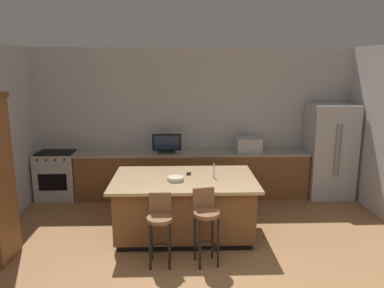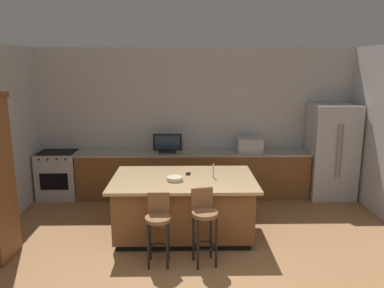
% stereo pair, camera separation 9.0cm
% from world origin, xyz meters
% --- Properties ---
extents(wall_back, '(6.80, 0.12, 2.92)m').
position_xyz_m(wall_back, '(0.00, 4.10, 1.46)').
color(wall_back, '#BCBCC1').
rests_on(wall_back, ground_plane).
extents(counter_back, '(4.54, 0.62, 0.91)m').
position_xyz_m(counter_back, '(-0.05, 3.72, 0.45)').
color(counter_back, brown).
rests_on(counter_back, ground_plane).
extents(kitchen_island, '(2.16, 1.36, 0.91)m').
position_xyz_m(kitchen_island, '(-0.23, 2.01, 0.46)').
color(kitchen_island, black).
rests_on(kitchen_island, ground_plane).
extents(refrigerator, '(0.86, 0.76, 1.85)m').
position_xyz_m(refrigerator, '(2.66, 3.66, 0.92)').
color(refrigerator, '#B7BABF').
rests_on(refrigerator, ground_plane).
extents(range_oven, '(0.76, 0.63, 0.93)m').
position_xyz_m(range_oven, '(-2.71, 3.72, 0.46)').
color(range_oven, '#B7BABF').
rests_on(range_oven, ground_plane).
extents(microwave, '(0.48, 0.36, 0.27)m').
position_xyz_m(microwave, '(1.06, 3.72, 1.04)').
color(microwave, '#B7BABF').
rests_on(microwave, counter_back).
extents(tv_monitor, '(0.55, 0.16, 0.37)m').
position_xyz_m(tv_monitor, '(-0.55, 3.67, 1.08)').
color(tv_monitor, black).
rests_on(tv_monitor, counter_back).
extents(sink_faucet_back, '(0.02, 0.02, 0.24)m').
position_xyz_m(sink_faucet_back, '(-0.23, 3.82, 1.03)').
color(sink_faucet_back, '#B2B2B7').
rests_on(sink_faucet_back, counter_back).
extents(sink_faucet_island, '(0.02, 0.02, 0.22)m').
position_xyz_m(sink_faucet_island, '(0.22, 2.01, 1.02)').
color(sink_faucet_island, '#B2B2B7').
rests_on(sink_faucet_island, kitchen_island).
extents(bar_stool_left, '(0.34, 0.34, 0.95)m').
position_xyz_m(bar_stool_left, '(-0.56, 1.13, 0.57)').
color(bar_stool_left, brown).
rests_on(bar_stool_left, ground_plane).
extents(bar_stool_right, '(0.35, 0.37, 1.01)m').
position_xyz_m(bar_stool_right, '(0.04, 1.14, 0.61)').
color(bar_stool_right, brown).
rests_on(bar_stool_right, ground_plane).
extents(fruit_bowl, '(0.24, 0.24, 0.06)m').
position_xyz_m(fruit_bowl, '(-0.36, 1.88, 0.94)').
color(fruit_bowl, beige).
rests_on(fruit_bowl, kitchen_island).
extents(cell_phone, '(0.08, 0.16, 0.01)m').
position_xyz_m(cell_phone, '(-0.16, 2.21, 0.91)').
color(cell_phone, black).
rests_on(cell_phone, kitchen_island).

